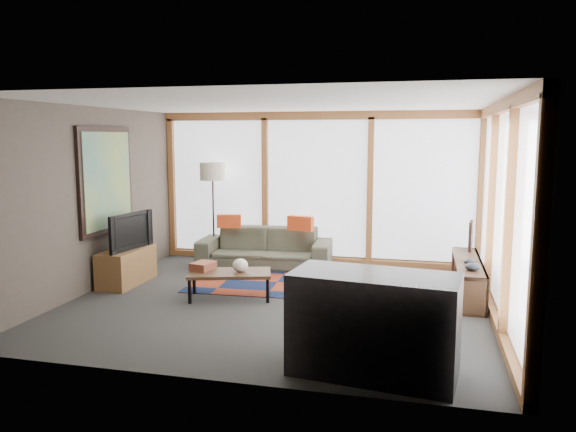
% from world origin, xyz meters
% --- Properties ---
extents(ground, '(5.50, 5.50, 0.00)m').
position_xyz_m(ground, '(0.00, 0.00, 0.00)').
color(ground, '#2A2A27').
rests_on(ground, ground).
extents(room_envelope, '(5.52, 5.02, 2.62)m').
position_xyz_m(room_envelope, '(0.49, 0.56, 1.54)').
color(room_envelope, '#473C33').
rests_on(room_envelope, ground).
extents(rug, '(2.61, 1.76, 0.01)m').
position_xyz_m(rug, '(-0.30, 0.94, 0.01)').
color(rug, maroon).
rests_on(rug, ground).
extents(sofa, '(2.27, 1.02, 0.65)m').
position_xyz_m(sofa, '(-0.79, 1.94, 0.32)').
color(sofa, '#353729').
rests_on(sofa, ground).
extents(pillow_left, '(0.42, 0.21, 0.22)m').
position_xyz_m(pillow_left, '(-1.40, 1.90, 0.76)').
color(pillow_left, '#D3431A').
rests_on(pillow_left, sofa).
extents(pillow_right, '(0.45, 0.21, 0.24)m').
position_xyz_m(pillow_right, '(-0.16, 1.90, 0.77)').
color(pillow_right, '#D3431A').
rests_on(pillow_right, sofa).
extents(floor_lamp, '(0.44, 0.44, 1.74)m').
position_xyz_m(floor_lamp, '(-1.76, 2.08, 0.87)').
color(floor_lamp, '#302219').
rests_on(floor_lamp, ground).
extents(coffee_table, '(1.21, 0.84, 0.37)m').
position_xyz_m(coffee_table, '(-0.71, -0.00, 0.18)').
color(coffee_table, '#361F14').
rests_on(coffee_table, ground).
extents(book_stack, '(0.31, 0.36, 0.11)m').
position_xyz_m(book_stack, '(-1.11, 0.03, 0.42)').
color(book_stack, brown).
rests_on(book_stack, coffee_table).
extents(vase, '(0.25, 0.25, 0.18)m').
position_xyz_m(vase, '(-0.58, 0.04, 0.46)').
color(vase, silver).
rests_on(vase, coffee_table).
extents(bookshelf, '(0.35, 1.95, 0.49)m').
position_xyz_m(bookshelf, '(2.43, 0.92, 0.24)').
color(bookshelf, '#361F14').
rests_on(bookshelf, ground).
extents(bowl_a, '(0.20, 0.20, 0.10)m').
position_xyz_m(bowl_a, '(2.44, 0.35, 0.53)').
color(bowl_a, black).
rests_on(bowl_a, bookshelf).
extents(bowl_b, '(0.16, 0.16, 0.08)m').
position_xyz_m(bowl_b, '(2.42, 0.70, 0.53)').
color(bowl_b, black).
rests_on(bowl_b, bookshelf).
extents(shelf_picture, '(0.09, 0.34, 0.44)m').
position_xyz_m(shelf_picture, '(2.50, 1.70, 0.71)').
color(shelf_picture, black).
rests_on(shelf_picture, bookshelf).
extents(tv_console, '(0.44, 1.06, 0.53)m').
position_xyz_m(tv_console, '(-2.47, 0.36, 0.26)').
color(tv_console, brown).
rests_on(tv_console, ground).
extents(television, '(0.27, 0.96, 0.55)m').
position_xyz_m(television, '(-2.45, 0.35, 0.80)').
color(television, black).
rests_on(television, tv_console).
extents(bar_counter, '(1.58, 0.89, 0.95)m').
position_xyz_m(bar_counter, '(1.41, -2.01, 0.47)').
color(bar_counter, black).
rests_on(bar_counter, ground).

